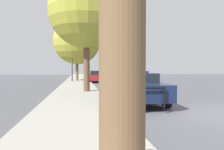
{
  "coord_description": "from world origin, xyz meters",
  "views": [
    {
      "loc": [
        -4.99,
        -6.96,
        1.58
      ],
      "look_at": [
        -1.56,
        15.21,
        0.96
      ],
      "focal_mm": 35.0,
      "sensor_mm": 36.0,
      "label": 1
    }
  ],
  "objects_px": {
    "car_background_midblock": "(97,76)",
    "police_car": "(135,87)",
    "tree_sidewalk_near": "(86,10)",
    "car_background_distant": "(102,73)",
    "car_background_oncoming": "(124,74)",
    "traffic_light": "(84,48)",
    "box_truck": "(110,68)",
    "tree_sidewalk_mid": "(77,41)",
    "fire_hydrant": "(121,138)"
  },
  "relations": [
    {
      "from": "car_background_distant",
      "to": "box_truck",
      "type": "relative_size",
      "value": 0.59
    },
    {
      "from": "car_background_midblock",
      "to": "police_car",
      "type": "bearing_deg",
      "value": -83.66
    },
    {
      "from": "box_truck",
      "to": "tree_sidewalk_near",
      "type": "distance_m",
      "value": 33.17
    },
    {
      "from": "box_truck",
      "to": "tree_sidewalk_mid",
      "type": "bearing_deg",
      "value": 73.2
    },
    {
      "from": "tree_sidewalk_near",
      "to": "traffic_light",
      "type": "bearing_deg",
      "value": 89.23
    },
    {
      "from": "car_background_midblock",
      "to": "car_background_oncoming",
      "type": "distance_m",
      "value": 12.44
    },
    {
      "from": "fire_hydrant",
      "to": "car_background_midblock",
      "type": "height_order",
      "value": "car_background_midblock"
    },
    {
      "from": "car_background_oncoming",
      "to": "box_truck",
      "type": "xyz_separation_m",
      "value": [
        -1.07,
        9.71,
        0.96
      ]
    },
    {
      "from": "police_car",
      "to": "tree_sidewalk_near",
      "type": "bearing_deg",
      "value": -62.47
    },
    {
      "from": "tree_sidewalk_near",
      "to": "police_car",
      "type": "bearing_deg",
      "value": -63.85
    },
    {
      "from": "fire_hydrant",
      "to": "traffic_light",
      "type": "distance_m",
      "value": 23.5
    },
    {
      "from": "traffic_light",
      "to": "box_truck",
      "type": "distance_m",
      "value": 21.24
    },
    {
      "from": "car_background_midblock",
      "to": "traffic_light",
      "type": "bearing_deg",
      "value": 162.7
    },
    {
      "from": "police_car",
      "to": "box_truck",
      "type": "height_order",
      "value": "box_truck"
    },
    {
      "from": "traffic_light",
      "to": "tree_sidewalk_near",
      "type": "xyz_separation_m",
      "value": [
        -0.16,
        -12.16,
        1.22
      ]
    },
    {
      "from": "fire_hydrant",
      "to": "police_car",
      "type": "bearing_deg",
      "value": 73.48
    },
    {
      "from": "traffic_light",
      "to": "car_background_distant",
      "type": "height_order",
      "value": "traffic_light"
    },
    {
      "from": "car_background_oncoming",
      "to": "car_background_distant",
      "type": "relative_size",
      "value": 1.12
    },
    {
      "from": "car_background_distant",
      "to": "tree_sidewalk_near",
      "type": "bearing_deg",
      "value": -102.47
    },
    {
      "from": "police_car",
      "to": "fire_hydrant",
      "type": "distance_m",
      "value": 7.06
    },
    {
      "from": "car_background_distant",
      "to": "car_background_midblock",
      "type": "bearing_deg",
      "value": -102.28
    },
    {
      "from": "tree_sidewalk_mid",
      "to": "box_truck",
      "type": "bearing_deg",
      "value": 69.75
    },
    {
      "from": "traffic_light",
      "to": "box_truck",
      "type": "xyz_separation_m",
      "value": [
        6.0,
        20.23,
        -2.41
      ]
    },
    {
      "from": "police_car",
      "to": "traffic_light",
      "type": "relative_size",
      "value": 0.9
    },
    {
      "from": "car_background_midblock",
      "to": "car_background_oncoming",
      "type": "height_order",
      "value": "car_background_oncoming"
    },
    {
      "from": "fire_hydrant",
      "to": "car_background_oncoming",
      "type": "relative_size",
      "value": 0.17
    },
    {
      "from": "car_background_midblock",
      "to": "box_truck",
      "type": "bearing_deg",
      "value": 82.68
    },
    {
      "from": "police_car",
      "to": "car_background_midblock",
      "type": "bearing_deg",
      "value": -87.08
    },
    {
      "from": "car_background_midblock",
      "to": "box_truck",
      "type": "xyz_separation_m",
      "value": [
        4.48,
        20.85,
        1.0
      ]
    },
    {
      "from": "police_car",
      "to": "car_background_distant",
      "type": "height_order",
      "value": "police_car"
    },
    {
      "from": "traffic_light",
      "to": "car_background_midblock",
      "type": "bearing_deg",
      "value": -22.11
    },
    {
      "from": "car_background_oncoming",
      "to": "tree_sidewalk_near",
      "type": "relative_size",
      "value": 0.6
    },
    {
      "from": "fire_hydrant",
      "to": "tree_sidewalk_mid",
      "type": "bearing_deg",
      "value": 91.82
    },
    {
      "from": "police_car",
      "to": "traffic_light",
      "type": "bearing_deg",
      "value": -81.87
    },
    {
      "from": "car_background_midblock",
      "to": "tree_sidewalk_near",
      "type": "bearing_deg",
      "value": -93.5
    },
    {
      "from": "tree_sidewalk_near",
      "to": "fire_hydrant",
      "type": "bearing_deg",
      "value": -89.47
    },
    {
      "from": "tree_sidewalk_mid",
      "to": "car_background_midblock",
      "type": "bearing_deg",
      "value": -43.69
    },
    {
      "from": "car_background_distant",
      "to": "tree_sidewalk_near",
      "type": "relative_size",
      "value": 0.54
    },
    {
      "from": "fire_hydrant",
      "to": "car_background_distant",
      "type": "height_order",
      "value": "car_background_distant"
    },
    {
      "from": "police_car",
      "to": "tree_sidewalk_mid",
      "type": "distance_m",
      "value": 18.84
    },
    {
      "from": "tree_sidewalk_mid",
      "to": "car_background_oncoming",
      "type": "bearing_deg",
      "value": 48.2
    },
    {
      "from": "car_background_midblock",
      "to": "tree_sidewalk_near",
      "type": "distance_m",
      "value": 12.55
    },
    {
      "from": "fire_hydrant",
      "to": "car_background_midblock",
      "type": "xyz_separation_m",
      "value": [
        1.58,
        22.6,
        0.18
      ]
    },
    {
      "from": "police_car",
      "to": "tree_sidewalk_mid",
      "type": "height_order",
      "value": "tree_sidewalk_mid"
    },
    {
      "from": "box_truck",
      "to": "tree_sidewalk_mid",
      "type": "xyz_separation_m",
      "value": [
        -6.86,
        -18.58,
        3.42
      ]
    },
    {
      "from": "car_background_midblock",
      "to": "car_background_distant",
      "type": "distance_m",
      "value": 24.11
    },
    {
      "from": "car_background_distant",
      "to": "tree_sidewalk_mid",
      "type": "relative_size",
      "value": 0.52
    },
    {
      "from": "box_truck",
      "to": "fire_hydrant",
      "type": "bearing_deg",
      "value": 85.5
    },
    {
      "from": "police_car",
      "to": "tree_sidewalk_mid",
      "type": "bearing_deg",
      "value": -79.83
    },
    {
      "from": "tree_sidewalk_mid",
      "to": "police_car",
      "type": "bearing_deg",
      "value": -81.22
    }
  ]
}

